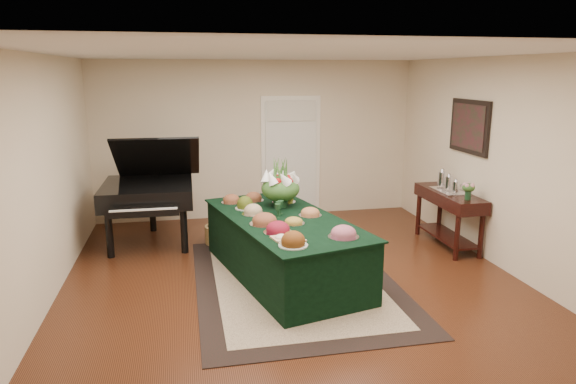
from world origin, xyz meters
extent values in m
plane|color=black|center=(0.00, 0.00, 0.00)|extent=(6.00, 6.00, 0.00)
cube|color=black|center=(0.02, -0.07, 0.01)|extent=(2.39, 3.34, 0.01)
cube|color=beige|center=(0.02, -0.07, 0.01)|extent=(1.91, 2.86, 0.01)
cube|color=white|center=(0.60, 2.98, 1.05)|extent=(1.05, 0.04, 2.10)
cube|color=white|center=(0.60, 2.96, 1.00)|extent=(0.90, 0.06, 2.00)
cube|color=black|center=(-0.08, 0.16, 0.37)|extent=(1.74, 2.75, 0.75)
cube|color=black|center=(-0.08, 0.16, 0.75)|extent=(1.81, 2.82, 0.02)
cylinder|color=silver|center=(0.25, 0.17, 0.77)|extent=(0.29, 0.29, 0.01)
ellipsoid|color=#BF7444|center=(0.25, 0.17, 0.81)|extent=(0.23, 0.23, 0.07)
cylinder|color=silver|center=(0.06, 0.89, 0.77)|extent=(0.32, 0.32, 0.01)
ellipsoid|color=#4F5D18|center=(0.06, 0.89, 0.83)|extent=(0.26, 0.26, 0.11)
cylinder|color=silver|center=(-0.26, -0.42, 0.77)|extent=(0.32, 0.32, 0.01)
ellipsoid|color=maroon|center=(-0.26, -0.42, 0.82)|extent=(0.26, 0.26, 0.09)
cylinder|color=#B4BEB4|center=(-0.50, 0.67, 0.77)|extent=(0.26, 0.26, 0.01)
ellipsoid|color=#4F5D18|center=(-0.50, 0.67, 0.84)|extent=(0.21, 0.21, 0.12)
cylinder|color=silver|center=(0.40, -0.72, 0.77)|extent=(0.34, 0.34, 0.01)
ellipsoid|color=#B75B70|center=(0.40, -0.72, 0.82)|extent=(0.28, 0.28, 0.09)
cylinder|color=silver|center=(-0.43, 0.37, 0.77)|extent=(0.28, 0.28, 0.01)
ellipsoid|color=tan|center=(-0.43, 0.37, 0.82)|extent=(0.23, 0.23, 0.09)
cylinder|color=#B4BEB4|center=(-0.19, -0.89, 0.77)|extent=(0.31, 0.31, 0.01)
ellipsoid|color=brown|center=(-0.19, -0.89, 0.83)|extent=(0.25, 0.25, 0.11)
cylinder|color=silver|center=(-0.02, -0.13, 0.77)|extent=(0.26, 0.26, 0.01)
ellipsoid|color=#AE8A32|center=(-0.02, -0.13, 0.80)|extent=(0.21, 0.21, 0.05)
cylinder|color=silver|center=(0.03, 1.20, 0.77)|extent=(0.30, 0.30, 0.01)
ellipsoid|color=#B75B70|center=(0.03, 1.20, 0.81)|extent=(0.24, 0.24, 0.08)
cylinder|color=silver|center=(-0.33, 1.05, 0.77)|extent=(0.28, 0.28, 0.01)
ellipsoid|color=brown|center=(-0.33, 1.05, 0.82)|extent=(0.23, 0.23, 0.09)
cylinder|color=silver|center=(-0.36, -0.08, 0.77)|extent=(0.35, 0.35, 0.01)
ellipsoid|color=brown|center=(-0.36, -0.08, 0.82)|extent=(0.29, 0.29, 0.09)
cylinder|color=silver|center=(-0.64, 1.01, 0.77)|extent=(0.28, 0.28, 0.01)
ellipsoid|color=brown|center=(-0.64, 1.01, 0.82)|extent=(0.23, 0.23, 0.08)
cube|color=tan|center=(-0.20, -0.68, 0.77)|extent=(0.36, 0.36, 0.02)
ellipsoid|color=beige|center=(-0.27, -0.66, 0.82)|extent=(0.14, 0.14, 0.08)
ellipsoid|color=beige|center=(-0.14, -0.60, 0.82)|extent=(0.12, 0.12, 0.07)
cube|color=orange|center=(-0.13, -0.75, 0.81)|extent=(0.11, 0.11, 0.05)
cylinder|color=#14331C|center=(-0.02, 0.69, 0.86)|extent=(0.20, 0.20, 0.20)
ellipsoid|color=#325E25|center=(-0.02, 0.69, 1.01)|extent=(0.50, 0.50, 0.33)
cylinder|color=black|center=(-2.30, 1.30, 0.32)|extent=(0.10, 0.10, 0.64)
cylinder|color=black|center=(-1.29, 1.29, 0.32)|extent=(0.10, 0.10, 0.64)
cylinder|color=black|center=(-1.78, 2.44, 0.32)|extent=(0.10, 0.10, 0.64)
cube|color=black|center=(-1.79, 1.84, 0.78)|extent=(1.29, 1.39, 0.27)
cube|color=black|center=(-1.80, 1.06, 0.69)|extent=(0.92, 0.23, 0.10)
cube|color=black|center=(-1.64, 1.99, 1.26)|extent=(1.24, 1.01, 0.71)
cylinder|color=#A17C40|center=(-0.77, 1.60, 0.14)|extent=(0.44, 0.44, 0.27)
cylinder|color=black|center=(2.31, 0.23, 0.32)|extent=(0.07, 0.07, 0.64)
cylinder|color=black|center=(2.68, 0.23, 0.32)|extent=(0.07, 0.07, 0.64)
cylinder|color=black|center=(2.31, 1.40, 0.32)|extent=(0.07, 0.07, 0.64)
cylinder|color=black|center=(2.68, 1.40, 0.32)|extent=(0.07, 0.07, 0.64)
cube|color=black|center=(2.50, 0.82, 0.73)|extent=(0.45, 1.38, 0.18)
cube|color=black|center=(2.50, 0.82, 0.15)|extent=(0.38, 1.22, 0.03)
cube|color=silver|center=(2.50, 0.85, 0.82)|extent=(0.34, 0.58, 0.02)
cylinder|color=#14331C|center=(2.50, 0.34, 0.88)|extent=(0.08, 0.08, 0.13)
ellipsoid|color=pink|center=(2.50, 0.34, 0.99)|extent=(0.19, 0.19, 0.13)
cube|color=black|center=(2.72, 0.82, 1.75)|extent=(0.04, 0.95, 0.75)
cube|color=#4C1423|center=(2.69, 0.82, 1.75)|extent=(0.01, 0.82, 0.62)
camera|label=1|loc=(-1.25, -5.76, 2.51)|focal=32.00mm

